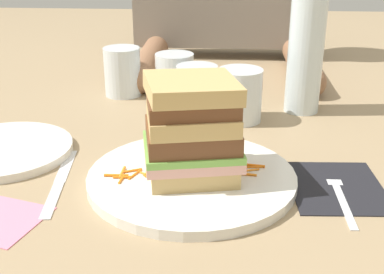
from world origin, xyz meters
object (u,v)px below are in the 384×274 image
Objects in this scene: main_plate at (191,177)px; empty_tumbler_1 at (175,74)px; sandwich at (191,128)px; side_plate at (3,150)px; juice_glass at (240,97)px; empty_tumbler_2 at (197,86)px; fork at (339,191)px; water_bottle at (307,39)px; napkin_dark at (336,185)px; napkin_pink at (3,220)px; empty_tumbler_0 at (122,72)px; knife at (59,182)px.

main_plate is 3.39× the size of empty_tumbler_1.
sandwich is 0.69× the size of side_plate.
sandwich is (0.00, 0.00, 0.07)m from main_plate.
juice_glass reaches higher than empty_tumbler_2.
fork is 0.35m from water_bottle.
main_plate is 1.36× the size of side_plate.
empty_tumbler_1 is at bearing 98.72° from main_plate.
napkin_dark is 0.43m from napkin_pink.
empty_tumbler_0 is (-0.35, 0.07, -0.09)m from water_bottle.
empty_tumbler_2 reaches higher than main_plate.
water_bottle is (-0.01, 0.32, 0.13)m from fork.
side_plate is at bearing 142.13° from knife.
empty_tumbler_1 is (-0.26, 0.41, 0.04)m from fork.
napkin_pink is at bearing -164.40° from napkin_dark.
juice_glass is at bearing 25.15° from side_plate.
empty_tumbler_0 reaches higher than empty_tumbler_2.
juice_glass is 0.96× the size of empty_tumbler_0.
side_plate is at bearing 112.39° from napkin_pink.
main_plate is 0.32m from empty_tumbler_2.
empty_tumbler_0 is 1.17× the size of empty_tumbler_1.
side_plate reaches higher than fork.
sandwich is 0.26m from juice_glass.
juice_glass reaches higher than knife.
fork is 0.79× the size of side_plate.
juice_glass is at bearing 46.17° from knife.
napkin_pink is at bearing -67.61° from side_plate.
knife is 2.39× the size of empty_tumbler_1.
main_plate is 1.42× the size of knife.
empty_tumbler_2 is (-0.21, 0.31, 0.04)m from napkin_dark.
empty_tumbler_0 is 0.33m from side_plate.
sandwich is 0.31m from side_plate.
empty_tumbler_0 reaches higher than side_plate.
water_bottle is at bearing 91.64° from napkin_dark.
water_bottle is 3.05× the size of empty_tumbler_0.
napkin_dark is 0.50× the size of water_bottle.
juice_glass is at bearing 73.77° from main_plate.
napkin_dark is 0.52m from empty_tumbler_0.
empty_tumbler_0 reaches higher than juice_glass.
empty_tumbler_1 reaches higher than napkin_pink.
empty_tumbler_1 is 0.40× the size of side_plate.
fork is at bearing -88.46° from water_bottle.
juice_glass is 0.20m from empty_tumbler_1.
napkin_pink is (-0.41, -0.09, -0.00)m from fork.
empty_tumbler_1 is (-0.26, 0.39, 0.04)m from napkin_dark.
side_plate is at bearing 171.75° from napkin_dark.
knife is at bearing -133.83° from juice_glass.
side_plate is at bearing 166.27° from main_plate.
side_plate is 0.20m from napkin_pink.
sandwich is at bearing -66.20° from empty_tumbler_0.
main_plate is at bearing -179.84° from napkin_dark.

